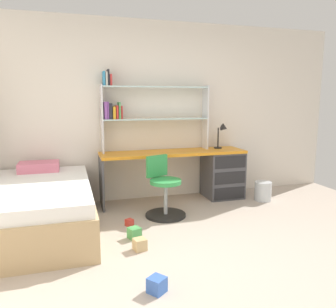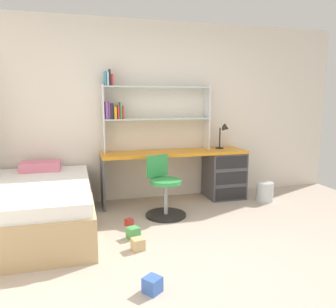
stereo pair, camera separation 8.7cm
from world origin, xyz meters
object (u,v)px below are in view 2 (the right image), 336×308
at_px(toy_block_red_0, 129,222).
at_px(bed_platform, 36,207).
at_px(swivel_chair, 164,193).
at_px(desk_lamp, 225,132).
at_px(desk, 211,171).
at_px(bookshelf_hutch, 144,107).
at_px(toy_block_blue_3, 152,285).
at_px(toy_block_natural_2, 138,244).
at_px(toy_block_green_1, 133,233).
at_px(waste_bin, 265,192).

bearing_deg(toy_block_red_0, bed_platform, 173.72).
relative_size(swivel_chair, toy_block_red_0, 9.54).
bearing_deg(bed_platform, desk_lamp, 15.54).
bearing_deg(toy_block_red_0, desk, 29.86).
height_order(bookshelf_hutch, desk_lamp, bookshelf_hutch).
distance_m(bookshelf_hutch, swivel_chair, 1.30).
xyz_separation_m(toy_block_red_0, toy_block_blue_3, (-0.04, -1.43, 0.02)).
bearing_deg(toy_block_red_0, toy_block_natural_2, -91.18).
bearing_deg(toy_block_blue_3, desk, 57.44).
height_order(bookshelf_hutch, toy_block_natural_2, bookshelf_hutch).
relative_size(toy_block_red_0, toy_block_natural_2, 0.69).
xyz_separation_m(desk, toy_block_natural_2, (-1.39, -1.46, -0.36)).
height_order(toy_block_red_0, toy_block_natural_2, toy_block_natural_2).
relative_size(bookshelf_hutch, toy_block_blue_3, 12.73).
distance_m(bookshelf_hutch, bed_platform, 1.97).
bearing_deg(toy_block_natural_2, toy_block_red_0, 88.82).
height_order(desk, toy_block_blue_3, desk).
bearing_deg(bookshelf_hutch, toy_block_natural_2, -103.88).
height_order(swivel_chair, bed_platform, swivel_chair).
height_order(desk, swivel_chair, swivel_chair).
bearing_deg(bed_platform, toy_block_red_0, -6.28).
height_order(bed_platform, toy_block_blue_3, bed_platform).
height_order(swivel_chair, toy_block_blue_3, swivel_chair).
distance_m(toy_block_green_1, toy_block_blue_3, 1.06).
xyz_separation_m(bed_platform, waste_bin, (3.12, 0.32, -0.14)).
bearing_deg(swivel_chair, bed_platform, -175.82).
height_order(waste_bin, toy_block_natural_2, waste_bin).
relative_size(desk_lamp, toy_block_red_0, 4.73).
bearing_deg(bed_platform, desk, 15.67).
bearing_deg(toy_block_green_1, desk_lamp, 36.95).
relative_size(swivel_chair, toy_block_natural_2, 6.56).
distance_m(desk_lamp, toy_block_blue_3, 2.96).
relative_size(desk, swivel_chair, 2.74).
bearing_deg(desk_lamp, bookshelf_hutch, 175.89).
xyz_separation_m(bookshelf_hutch, swivel_chair, (0.11, -0.71, -1.08)).
relative_size(swivel_chair, waste_bin, 2.75).
bearing_deg(swivel_chair, toy_block_natural_2, -119.76).
height_order(bed_platform, toy_block_natural_2, bed_platform).
distance_m(desk, toy_block_blue_3, 2.65).
bearing_deg(bookshelf_hutch, toy_block_red_0, -112.20).
bearing_deg(desk_lamp, desk, -165.82).
height_order(desk, toy_block_red_0, desk).
distance_m(toy_block_natural_2, toy_block_blue_3, 0.76).
relative_size(desk, toy_block_natural_2, 17.99).
height_order(swivel_chair, toy_block_red_0, swivel_chair).
distance_m(desk, desk_lamp, 0.63).
xyz_separation_m(desk, bookshelf_hutch, (-0.99, 0.15, 0.97)).
bearing_deg(desk, bookshelf_hutch, 171.59).
relative_size(swivel_chair, toy_block_green_1, 6.43).
relative_size(bed_platform, toy_block_natural_2, 16.22).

